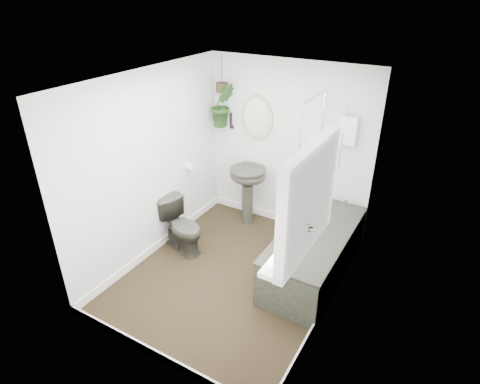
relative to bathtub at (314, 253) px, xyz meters
The scene contains 22 objects.
floor 0.99m from the bathtub, 147.99° to the right, with size 2.30×2.80×0.02m, color black.
ceiling 2.23m from the bathtub, 147.99° to the right, with size 2.30×2.80×0.02m, color white.
wall_back 1.49m from the bathtub, 131.32° to the left, with size 2.30×0.02×2.30m, color white.
wall_front 2.24m from the bathtub, 112.73° to the right, with size 2.30×0.02×2.30m, color white.
wall_left 2.20m from the bathtub, 165.69° to the right, with size 0.02×2.80×2.30m, color white.
wall_right 1.06m from the bathtub, 54.25° to the right, with size 0.02×2.80×2.30m, color white.
skirting 0.97m from the bathtub, 147.99° to the right, with size 2.30×2.80×0.10m, color white.
bathtub is the anchor object (origin of this frame).
bath_screen 1.15m from the bathtub, 123.96° to the left, with size 0.04×0.72×1.40m, color silver, non-canonical shape.
shower_box 1.51m from the bathtub, 90.00° to the left, with size 0.20×0.10×0.35m, color white.
oval_mirror 1.95m from the bathtub, 145.16° to the left, with size 0.46×0.03×0.62m, color tan.
wall_sconce 2.17m from the bathtub, 152.47° to the left, with size 0.04×0.04×0.22m, color black.
toilet_roll_holder 2.01m from the bathtub, behind, with size 0.11×0.11×0.11m, color white.
window_recess 1.84m from the bathtub, 76.41° to the right, with size 0.08×1.00×0.90m, color white.
window_sill 1.54m from the bathtub, 79.61° to the right, with size 0.18×1.00×0.04m, color white.
window_blinds 1.83m from the bathtub, 78.46° to the right, with size 0.01×0.86×0.76m, color white.
toilet 1.69m from the bathtub, 167.56° to the right, with size 0.38×0.66×0.67m, color #2E2E27.
pedestal_sink 1.41m from the bathtub, 153.00° to the left, with size 0.50×0.42×0.85m, color #2E2E27, non-canonical shape.
sill_plant 1.65m from the bathtub, 78.38° to the right, with size 0.23×0.20×0.26m, color black.
hanging_plant 2.29m from the bathtub, 157.01° to the left, with size 0.32×0.26×0.59m, color black.
soap_bottle 0.83m from the bathtub, 95.67° to the right, with size 0.09×0.09×0.19m, color black.
hanging_pot 2.43m from the bathtub, 157.01° to the left, with size 0.16×0.16×0.12m, color #2D2616.
Camera 1 is at (1.97, -3.24, 3.10)m, focal length 30.00 mm.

